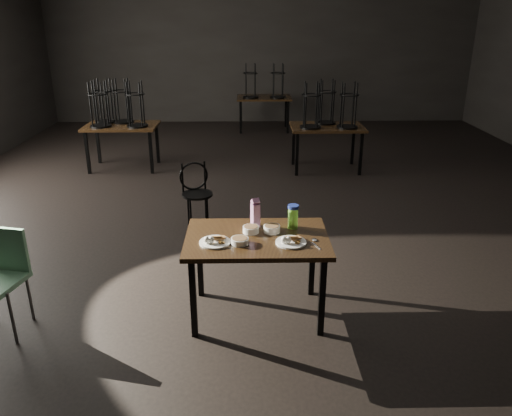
{
  "coord_description": "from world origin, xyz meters",
  "views": [
    {
      "loc": [
        -0.38,
        -6.23,
        2.5
      ],
      "look_at": [
        -0.3,
        -2.04,
        0.85
      ],
      "focal_mm": 35.0,
      "sensor_mm": 36.0,
      "label": 1
    }
  ],
  "objects_px": {
    "juice_carton": "(255,214)",
    "water_bottle": "(293,216)",
    "main_table": "(257,245)",
    "bentwood_chair": "(196,189)"
  },
  "relations": [
    {
      "from": "main_table",
      "to": "bentwood_chair",
      "type": "height_order",
      "value": "bentwood_chair"
    },
    {
      "from": "main_table",
      "to": "bentwood_chair",
      "type": "xyz_separation_m",
      "value": [
        -0.71,
        2.02,
        -0.2
      ]
    },
    {
      "from": "juice_carton",
      "to": "bentwood_chair",
      "type": "relative_size",
      "value": 0.33
    },
    {
      "from": "juice_carton",
      "to": "water_bottle",
      "type": "xyz_separation_m",
      "value": [
        0.33,
        -0.03,
        -0.02
      ]
    },
    {
      "from": "main_table",
      "to": "water_bottle",
      "type": "bearing_deg",
      "value": 29.52
    },
    {
      "from": "water_bottle",
      "to": "juice_carton",
      "type": "bearing_deg",
      "value": 174.8
    },
    {
      "from": "water_bottle",
      "to": "main_table",
      "type": "bearing_deg",
      "value": -150.48
    },
    {
      "from": "main_table",
      "to": "water_bottle",
      "type": "relative_size",
      "value": 5.71
    },
    {
      "from": "juice_carton",
      "to": "water_bottle",
      "type": "height_order",
      "value": "juice_carton"
    },
    {
      "from": "main_table",
      "to": "juice_carton",
      "type": "xyz_separation_m",
      "value": [
        -0.01,
        0.21,
        0.2
      ]
    }
  ]
}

